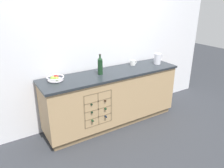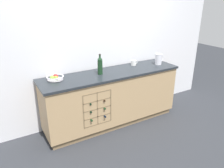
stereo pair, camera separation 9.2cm
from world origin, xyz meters
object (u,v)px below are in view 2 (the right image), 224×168
object	(u,v)px
fruit_bowl	(55,77)
standing_wine_bottle	(100,65)
white_pitcher	(159,59)
ceramic_mug	(134,63)

from	to	relation	value
fruit_bowl	standing_wine_bottle	xyz separation A→B (m)	(0.68, -0.09, 0.10)
fruit_bowl	standing_wine_bottle	distance (m)	0.69
white_pitcher	standing_wine_bottle	world-z (taller)	standing_wine_bottle
fruit_bowl	white_pitcher	bearing A→B (deg)	-4.15
ceramic_mug	standing_wine_bottle	xyz separation A→B (m)	(-0.72, -0.12, 0.09)
fruit_bowl	ceramic_mug	size ratio (longest dim) A/B	1.93
ceramic_mug	standing_wine_bottle	distance (m)	0.73
white_pitcher	standing_wine_bottle	distance (m)	1.13
fruit_bowl	ceramic_mug	bearing A→B (deg)	1.63
fruit_bowl	white_pitcher	distance (m)	1.81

